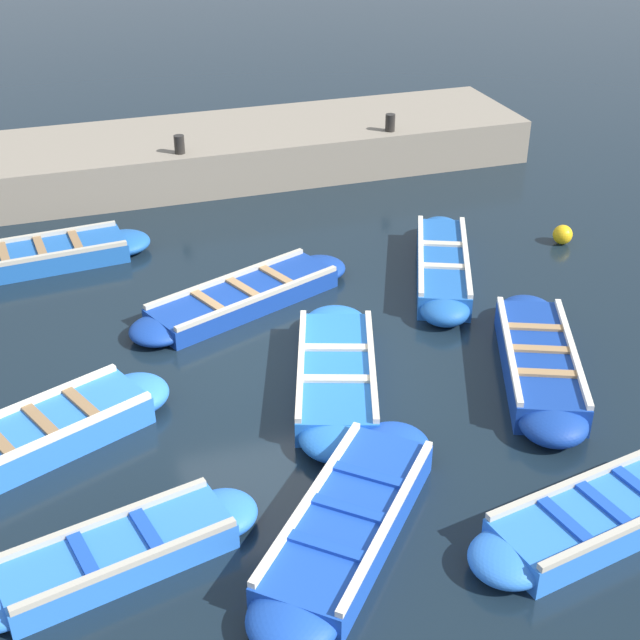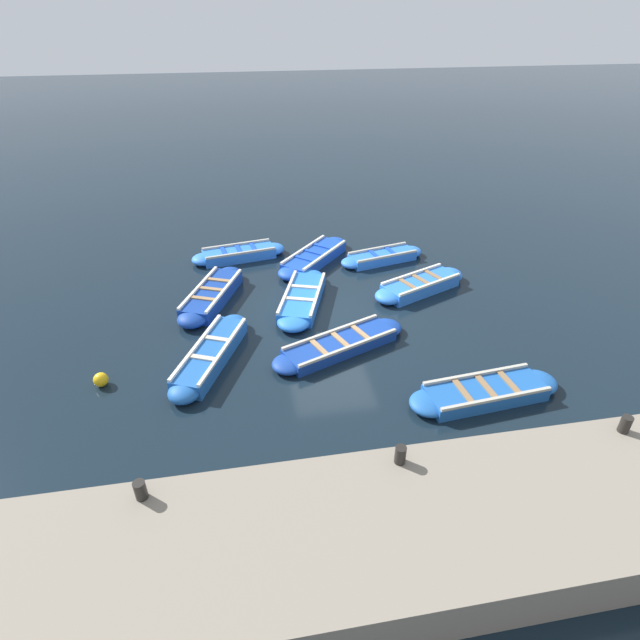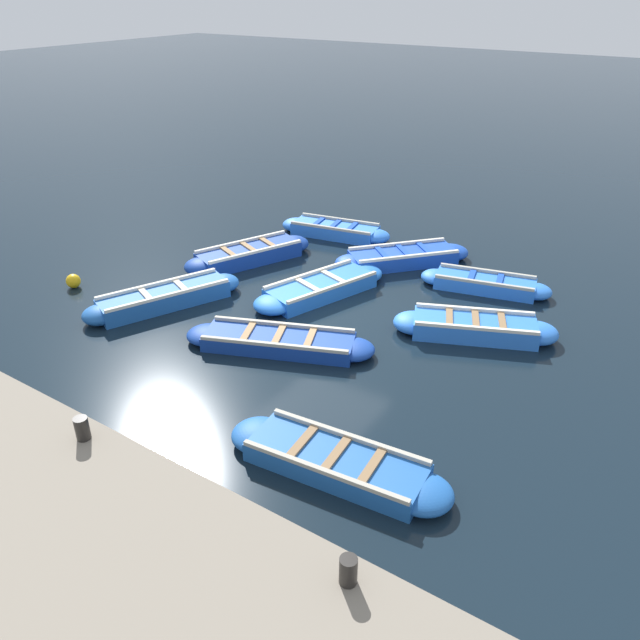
# 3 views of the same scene
# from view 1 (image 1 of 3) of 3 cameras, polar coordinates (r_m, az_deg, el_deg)

# --- Properties ---
(ground_plane) EXTENTS (120.00, 120.00, 0.00)m
(ground_plane) POSITION_cam_1_polar(r_m,az_deg,el_deg) (12.50, -3.53, -2.34)
(ground_plane) COLOR black
(boat_broadside) EXTENTS (1.39, 3.39, 0.42)m
(boat_broadside) POSITION_cam_1_polar(r_m,az_deg,el_deg) (10.07, 17.55, -11.94)
(boat_broadside) COLOR blue
(boat_broadside) RESTS_ON ground
(boat_inner_gap) EXTENTS (3.64, 2.17, 0.46)m
(boat_inner_gap) POSITION_cam_1_polar(r_m,az_deg,el_deg) (12.33, 13.82, -2.65)
(boat_inner_gap) COLOR navy
(boat_inner_gap) RESTS_ON ground
(boat_outer_left) EXTENTS (1.42, 3.18, 0.38)m
(boat_outer_left) POSITION_cam_1_polar(r_m,az_deg,el_deg) (9.47, -12.83, -14.43)
(boat_outer_left) COLOR blue
(boat_outer_left) RESTS_ON ground
(boat_bow_out) EXTENTS (2.26, 3.93, 0.36)m
(boat_bow_out) POSITION_cam_1_polar(r_m,az_deg,el_deg) (13.72, -4.89, 1.48)
(boat_bow_out) COLOR navy
(boat_bow_out) RESTS_ON ground
(boat_drifting) EXTENTS (3.73, 2.04, 0.41)m
(boat_drifting) POSITION_cam_1_polar(r_m,az_deg,el_deg) (11.78, 1.05, -3.51)
(boat_drifting) COLOR blue
(boat_drifting) RESTS_ON ground
(boat_far_corner) EXTENTS (1.22, 3.74, 0.39)m
(boat_far_corner) POSITION_cam_1_polar(r_m,az_deg,el_deg) (15.62, -17.38, 3.92)
(boat_far_corner) COLOR #1E59AD
(boat_far_corner) RESTS_ON ground
(boat_centre) EXTENTS (3.34, 3.10, 0.43)m
(boat_centre) POSITION_cam_1_polar(r_m,az_deg,el_deg) (9.55, 1.85, -12.84)
(boat_centre) COLOR #1947B7
(boat_centre) RESTS_ON ground
(boat_outer_right) EXTENTS (2.12, 3.45, 0.44)m
(boat_outer_right) POSITION_cam_1_polar(r_m,az_deg,el_deg) (11.20, -17.28, -6.98)
(boat_outer_right) COLOR blue
(boat_outer_right) RESTS_ON ground
(boat_near_quay) EXTENTS (3.69, 2.15, 0.46)m
(boat_near_quay) POSITION_cam_1_polar(r_m,az_deg,el_deg) (14.64, 7.84, 3.44)
(boat_near_quay) COLOR #1E59AD
(boat_near_quay) RESTS_ON ground
(quay_wall) EXTENTS (2.89, 14.86, 0.91)m
(quay_wall) POSITION_cam_1_polar(r_m,az_deg,el_deg) (18.78, -9.45, 10.24)
(quay_wall) COLOR gray
(quay_wall) RESTS_ON ground
(bollard_mid_north) EXTENTS (0.20, 0.20, 0.35)m
(bollard_mid_north) POSITION_cam_1_polar(r_m,az_deg,el_deg) (17.55, -8.99, 11.04)
(bollard_mid_north) COLOR black
(bollard_mid_north) RESTS_ON quay_wall
(bollard_mid_south) EXTENTS (0.20, 0.20, 0.35)m
(bollard_mid_south) POSITION_cam_1_polar(r_m,az_deg,el_deg) (18.68, 4.51, 12.48)
(bollard_mid_south) COLOR black
(bollard_mid_south) RESTS_ON quay_wall
(buoy_orange_near) EXTENTS (0.34, 0.34, 0.34)m
(buoy_orange_near) POSITION_cam_1_polar(r_m,az_deg,el_deg) (16.25, 15.27, 5.30)
(buoy_orange_near) COLOR #EAB214
(buoy_orange_near) RESTS_ON ground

